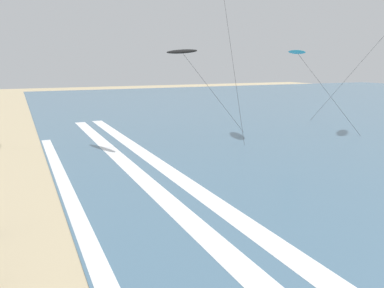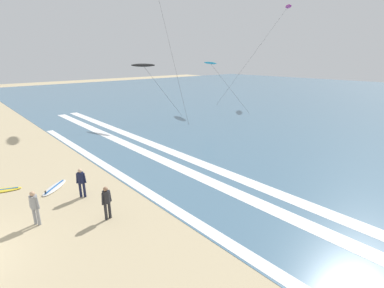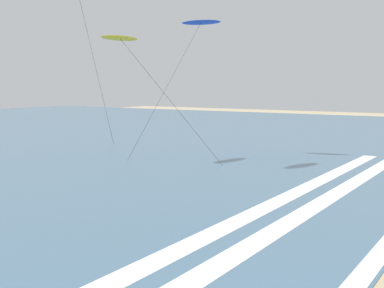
{
  "view_description": "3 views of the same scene",
  "coord_description": "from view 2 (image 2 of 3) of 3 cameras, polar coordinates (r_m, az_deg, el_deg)",
  "views": [
    {
      "loc": [
        10.94,
        6.66,
        5.42
      ],
      "look_at": [
        -0.8,
        12.04,
        2.67
      ],
      "focal_mm": 35.65,
      "sensor_mm": 36.0,
      "label": 1
    },
    {
      "loc": [
        11.63,
        1.05,
        7.03
      ],
      "look_at": [
        -0.49,
        11.94,
        1.89
      ],
      "focal_mm": 25.81,
      "sensor_mm": 36.0,
      "label": 2
    },
    {
      "loc": [
        -10.84,
        5.33,
        4.95
      ],
      "look_at": [
        -1.87,
        11.36,
        3.62
      ],
      "focal_mm": 44.47,
      "sensor_mm": 36.0,
      "label": 3
    }
  ],
  "objects": [
    {
      "name": "wave_foam_shoreline",
      "position": [
        15.11,
        -8.37,
        -10.36
      ],
      "size": [
        36.21,
        0.59,
        0.01
      ],
      "primitive_type": "cube",
      "color": "white",
      "rests_on": "ocean_surface"
    },
    {
      "name": "wave_foam_outer_break",
      "position": [
        18.92,
        2.51,
        -4.28
      ],
      "size": [
        49.46,
        0.92,
        0.01
      ],
      "primitive_type": "cube",
      "color": "white",
      "rests_on": "ocean_surface"
    },
    {
      "name": "surfboard_foreground_flat",
      "position": [
        17.46,
        -26.53,
        -8.04
      ],
      "size": [
        1.86,
        1.95,
        0.25
      ],
      "color": "silver",
      "rests_on": "ground"
    },
    {
      "name": "surfer_mid_group",
      "position": [
        15.45,
        -21.94,
        -6.98
      ],
      "size": [
        0.36,
        0.47,
        1.6
      ],
      "color": "#141938",
      "rests_on": "ground"
    },
    {
      "name": "surfboard_right_spare",
      "position": [
        18.62,
        -34.93,
        -7.88
      ],
      "size": [
        1.35,
        2.17,
        0.25
      ],
      "color": "yellow",
      "rests_on": "ground"
    },
    {
      "name": "kite_black_low_near",
      "position": [
        30.94,
        -10.11,
        15.71
      ],
      "size": [
        3.28,
        6.28,
        6.45
      ],
      "color": "black",
      "rests_on": "ground"
    },
    {
      "name": "surfer_right_near",
      "position": [
        13.91,
        -29.8,
        -10.89
      ],
      "size": [
        0.47,
        0.36,
        1.6
      ],
      "color": "gray",
      "rests_on": "ground"
    },
    {
      "name": "surfer_left_near",
      "position": [
        13.09,
        -17.24,
        -10.98
      ],
      "size": [
        0.32,
        0.52,
        1.6
      ],
      "color": "#232328",
      "rests_on": "ground"
    },
    {
      "name": "kite_magenta_far_right",
      "position": [
        50.69,
        19.18,
        25.13
      ],
      "size": [
        5.0,
        13.5,
        14.87
      ],
      "color": "#CC2384",
      "rests_on": "ground"
    },
    {
      "name": "kite_cyan_high_right",
      "position": [
        37.48,
        3.8,
        16.32
      ],
      "size": [
        6.66,
        3.26,
        6.53
      ],
      "color": "#23A8C6",
      "rests_on": "ground"
    },
    {
      "name": "wave_foam_mid_break",
      "position": [
        16.37,
        4.15,
        -7.92
      ],
      "size": [
        53.56,
        0.9,
        0.01
      ],
      "primitive_type": "cube",
      "color": "white",
      "rests_on": "ocean_surface"
    }
  ]
}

